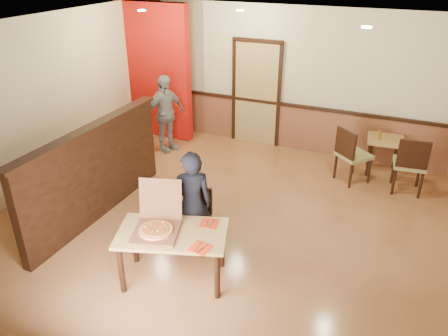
# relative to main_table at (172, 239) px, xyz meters

# --- Properties ---
(floor) EXTENTS (7.00, 7.00, 0.00)m
(floor) POSITION_rel_main_table_xyz_m (0.20, 1.04, -0.59)
(floor) COLOR #AE6F43
(floor) RESTS_ON ground
(ceiling) EXTENTS (7.00, 7.00, 0.00)m
(ceiling) POSITION_rel_main_table_xyz_m (0.20, 1.04, 2.21)
(ceiling) COLOR black
(ceiling) RESTS_ON wall_back
(wall_back) EXTENTS (7.00, 0.00, 7.00)m
(wall_back) POSITION_rel_main_table_xyz_m (0.20, 4.54, 0.81)
(wall_back) COLOR beige
(wall_back) RESTS_ON floor
(wall_left) EXTENTS (0.00, 7.00, 7.00)m
(wall_left) POSITION_rel_main_table_xyz_m (-3.30, 1.04, 0.81)
(wall_left) COLOR beige
(wall_left) RESTS_ON floor
(wainscot_back) EXTENTS (7.00, 0.04, 0.90)m
(wainscot_back) POSITION_rel_main_table_xyz_m (0.20, 4.51, -0.14)
(wainscot_back) COLOR brown
(wainscot_back) RESTS_ON floor
(chair_rail_back) EXTENTS (7.00, 0.06, 0.06)m
(chair_rail_back) POSITION_rel_main_table_xyz_m (0.20, 4.49, 0.33)
(chair_rail_back) COLOR black
(chair_rail_back) RESTS_ON wall_back
(back_door) EXTENTS (0.90, 0.06, 2.10)m
(back_door) POSITION_rel_main_table_xyz_m (-0.60, 4.50, 0.46)
(back_door) COLOR tan
(back_door) RESTS_ON wall_back
(booth_partition) EXTENTS (0.20, 3.10, 1.44)m
(booth_partition) POSITION_rel_main_table_xyz_m (-1.80, 0.84, 0.15)
(booth_partition) COLOR black
(booth_partition) RESTS_ON floor
(red_accent_panel) EXTENTS (1.60, 0.20, 2.78)m
(red_accent_panel) POSITION_rel_main_table_xyz_m (-2.70, 4.04, 0.81)
(red_accent_panel) COLOR #B6130D
(red_accent_panel) RESTS_ON floor
(spot_a) EXTENTS (0.14, 0.14, 0.02)m
(spot_a) POSITION_rel_main_table_xyz_m (-2.10, 2.84, 2.19)
(spot_a) COLOR beige
(spot_a) RESTS_ON ceiling
(spot_b) EXTENTS (0.14, 0.14, 0.02)m
(spot_b) POSITION_rel_main_table_xyz_m (-0.60, 3.54, 2.19)
(spot_b) COLOR beige
(spot_b) RESTS_ON ceiling
(spot_c) EXTENTS (0.14, 0.14, 0.02)m
(spot_c) POSITION_rel_main_table_xyz_m (1.60, 2.54, 2.19)
(spot_c) COLOR beige
(spot_c) RESTS_ON ceiling
(main_table) EXTENTS (1.46, 1.12, 0.69)m
(main_table) POSITION_rel_main_table_xyz_m (0.00, 0.00, 0.00)
(main_table) COLOR tan
(main_table) RESTS_ON floor
(diner_chair) EXTENTS (0.47, 0.47, 0.85)m
(diner_chair) POSITION_rel_main_table_xyz_m (-0.08, 0.73, -0.12)
(diner_chair) COLOR olive
(diner_chair) RESTS_ON floor
(side_chair_left) EXTENTS (0.70, 0.70, 1.00)m
(side_chair_left) POSITION_rel_main_table_xyz_m (1.53, 3.49, -0.04)
(side_chair_left) COLOR olive
(side_chair_left) RESTS_ON floor
(side_chair_right) EXTENTS (0.56, 0.56, 1.02)m
(side_chair_right) POSITION_rel_main_table_xyz_m (2.49, 3.47, -0.03)
(side_chair_right) COLOR olive
(side_chair_right) RESTS_ON floor
(side_table) EXTENTS (0.68, 0.68, 0.67)m
(side_table) POSITION_rel_main_table_xyz_m (2.03, 4.09, -0.09)
(side_table) COLOR tan
(side_table) RESTS_ON floor
(diner) EXTENTS (0.65, 0.60, 1.49)m
(diner) POSITION_rel_main_table_xyz_m (-0.04, 0.59, 0.16)
(diner) COLOR black
(diner) RESTS_ON floor
(passerby) EXTENTS (0.70, 0.99, 1.55)m
(passerby) POSITION_rel_main_table_xyz_m (-2.10, 3.37, 0.19)
(passerby) COLOR gray
(passerby) RESTS_ON floor
(pizza_box) EXTENTS (0.69, 0.75, 0.55)m
(pizza_box) POSITION_rel_main_table_xyz_m (-0.17, -0.05, 0.18)
(pizza_box) COLOR brown
(pizza_box) RESTS_ON main_table
(pizza) EXTENTS (0.52, 0.52, 0.03)m
(pizza) POSITION_rel_main_table_xyz_m (-0.15, -0.11, 0.16)
(pizza) COLOR #FAA55B
(pizza) RESTS_ON pizza_box
(napkin_near) EXTENTS (0.24, 0.24, 0.01)m
(napkin_near) POSITION_rel_main_table_xyz_m (0.45, -0.14, 0.11)
(napkin_near) COLOR red
(napkin_near) RESTS_ON main_table
(napkin_far) EXTENTS (0.25, 0.25, 0.01)m
(napkin_far) POSITION_rel_main_table_xyz_m (0.33, 0.34, 0.11)
(napkin_far) COLOR red
(napkin_far) RESTS_ON main_table
(condiment) EXTENTS (0.06, 0.06, 0.14)m
(condiment) POSITION_rel_main_table_xyz_m (1.91, 4.05, 0.15)
(condiment) COLOR brown
(condiment) RESTS_ON side_table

